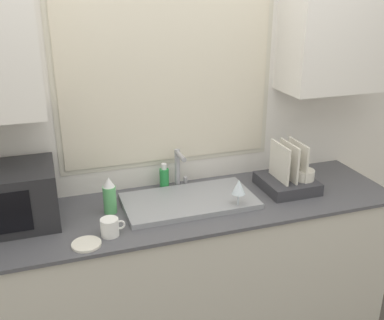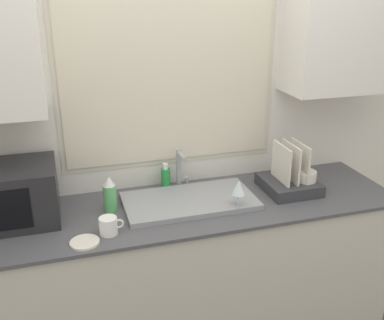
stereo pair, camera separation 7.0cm
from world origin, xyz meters
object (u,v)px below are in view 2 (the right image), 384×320
at_px(microwave, 7,195).
at_px(wine_glass, 239,188).
at_px(faucet, 180,166).
at_px(dish_rack, 291,180).
at_px(spray_bottle, 110,195).
at_px(soap_bottle, 166,178).
at_px(mug_near_sink, 109,226).

relative_size(microwave, wine_glass, 2.81).
relative_size(faucet, wine_glass, 1.37).
height_order(faucet, microwave, microwave).
xyz_separation_m(microwave, dish_rack, (1.57, -0.09, -0.08)).
height_order(spray_bottle, wine_glass, spray_bottle).
height_order(microwave, dish_rack, microwave).
bearing_deg(dish_rack, spray_bottle, 177.78).
xyz_separation_m(microwave, spray_bottle, (0.51, -0.04, -0.05)).
bearing_deg(microwave, wine_glass, -11.24).
relative_size(soap_bottle, mug_near_sink, 1.34).
distance_m(spray_bottle, mug_near_sink, 0.25).
xyz_separation_m(faucet, wine_glass, (0.22, -0.36, -0.01)).
height_order(dish_rack, spray_bottle, dish_rack).
bearing_deg(microwave, mug_near_sink, -30.75).
distance_m(spray_bottle, soap_bottle, 0.40).
xyz_separation_m(spray_bottle, wine_glass, (0.66, -0.19, 0.03)).
bearing_deg(dish_rack, faucet, 160.91).
bearing_deg(soap_bottle, spray_bottle, -151.57).
distance_m(microwave, soap_bottle, 0.88).
height_order(soap_bottle, mug_near_sink, soap_bottle).
relative_size(soap_bottle, wine_glass, 0.92).
distance_m(microwave, wine_glass, 1.20).
distance_m(dish_rack, wine_glass, 0.43).
bearing_deg(soap_bottle, dish_rack, -18.22).
xyz_separation_m(dish_rack, spray_bottle, (-1.06, 0.04, 0.03)).
bearing_deg(spray_bottle, wine_glass, -15.97).
height_order(microwave, wine_glass, microwave).
distance_m(dish_rack, spray_bottle, 1.06).
bearing_deg(wine_glass, faucet, 121.65).
bearing_deg(mug_near_sink, faucet, 40.76).
relative_size(microwave, mug_near_sink, 4.10).
bearing_deg(dish_rack, microwave, 176.91).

